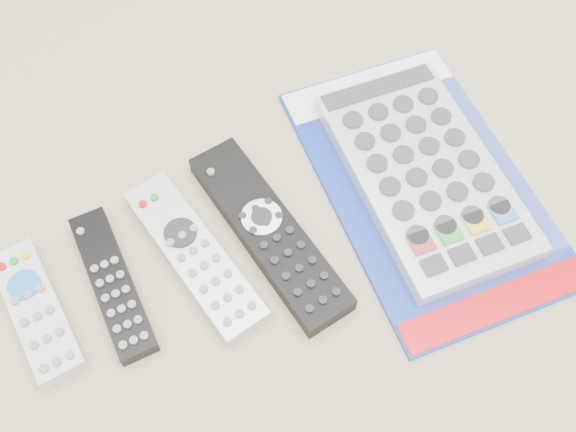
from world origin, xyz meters
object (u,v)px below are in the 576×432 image
remote_small_grey (37,311)px  remote_slim_black (113,284)px  remote_silver_dvd (195,255)px  jumbo_remote_packaged (425,171)px  remote_large_black (269,232)px

remote_small_grey → remote_slim_black: bearing=-7.2°
remote_silver_dvd → jumbo_remote_packaged: size_ratio=0.54×
remote_slim_black → jumbo_remote_packaged: 0.37m
remote_large_black → jumbo_remote_packaged: size_ratio=0.63×
remote_large_black → remote_slim_black: bearing=166.6°
remote_small_grey → remote_silver_dvd: same height
remote_large_black → remote_silver_dvd: bearing=165.7°
remote_small_grey → remote_silver_dvd: bearing=-8.6°
remote_slim_black → remote_large_black: remote_large_black is taller
remote_slim_black → jumbo_remote_packaged: size_ratio=0.45×
remote_slim_black → remote_large_black: (0.17, -0.03, 0.00)m
remote_small_grey → jumbo_remote_packaged: size_ratio=0.40×
remote_slim_black → remote_silver_dvd: bearing=-5.2°
remote_silver_dvd → jumbo_remote_packaged: 0.28m
remote_large_black → jumbo_remote_packaged: (0.19, -0.03, 0.01)m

